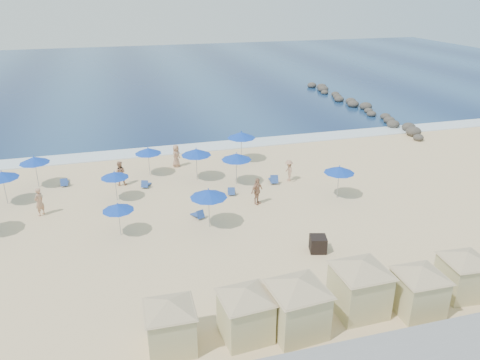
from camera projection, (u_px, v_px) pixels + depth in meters
name	position (u px, v px, depth m)	size (l,w,h in m)	color
ground	(203.00, 232.00, 28.20)	(160.00, 160.00, 0.00)	beige
ocean	(136.00, 75.00, 77.02)	(160.00, 80.00, 0.06)	#0E2550
surf_line	(169.00, 150.00, 41.95)	(160.00, 2.50, 0.08)	white
rock_jetty	(357.00, 105.00, 56.18)	(2.56, 26.66, 0.96)	#312C29
trash_bin	(318.00, 244.00, 25.98)	(0.89, 0.89, 0.89)	black
cabana_0	(170.00, 318.00, 18.67)	(4.10, 4.10, 2.58)	#CABE8A
cabana_1	(245.00, 306.00, 19.28)	(4.23, 4.23, 2.66)	#CABE8A
cabana_2	(298.00, 298.00, 19.48)	(4.68, 4.68, 2.95)	#CABE8A
cabana_3	(360.00, 279.00, 20.75)	(4.70, 4.70, 2.95)	#CABE8A
cabana_4	(420.00, 283.00, 20.78)	(4.19, 4.19, 2.63)	#CABE8A
cabana_5	(464.00, 268.00, 21.95)	(4.11, 4.11, 2.58)	#CABE8A
umbrella_0	(2.00, 175.00, 30.97)	(2.14, 2.14, 2.43)	#A5A8AD
umbrella_2	(34.00, 160.00, 33.66)	(2.13, 2.13, 2.43)	#A5A8AD
umbrella_3	(118.00, 207.00, 27.13)	(1.85, 1.85, 2.11)	#A5A8AD
umbrella_4	(148.00, 151.00, 35.80)	(2.04, 2.04, 2.32)	#A5A8AD
umbrella_5	(115.00, 175.00, 31.64)	(1.90, 1.90, 2.16)	#A5A8AD
umbrella_6	(209.00, 194.00, 27.90)	(2.27, 2.27, 2.59)	#A5A8AD
umbrella_7	(196.00, 152.00, 34.83)	(2.27, 2.27, 2.58)	#A5A8AD
umbrella_8	(236.00, 157.00, 34.06)	(2.22, 2.22, 2.52)	#A5A8AD
umbrella_9	(241.00, 135.00, 38.57)	(2.33, 2.33, 2.66)	#A5A8AD
umbrella_10	(339.00, 170.00, 31.92)	(2.12, 2.12, 2.41)	#A5A8AD
beach_chair_1	(65.00, 182.00, 34.63)	(0.53, 1.17, 0.64)	#274791
beach_chair_2	(146.00, 184.00, 34.36)	(0.86, 1.22, 0.62)	#274791
beach_chair_3	(198.00, 215.00, 29.82)	(0.82, 1.21, 0.61)	#274791
beach_chair_4	(231.00, 191.00, 33.18)	(0.75, 1.21, 0.62)	#274791
beach_chair_5	(274.00, 179.00, 35.09)	(0.83, 1.41, 0.73)	#274791
beachgoer_0	(39.00, 202.00, 29.88)	(0.68, 0.45, 1.88)	tan
beachgoer_1	(120.00, 173.00, 34.41)	(0.91, 0.71, 1.87)	tan
beachgoer_2	(257.00, 191.00, 31.43)	(1.10, 0.46, 1.88)	tan
beachgoer_3	(289.00, 171.00, 35.23)	(1.06, 0.61, 1.64)	tan
beachgoer_4	(176.00, 156.00, 37.97)	(0.90, 0.59, 1.85)	tan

